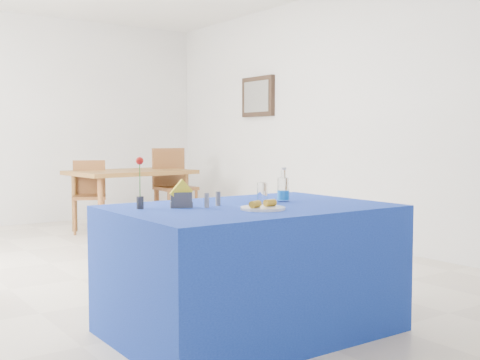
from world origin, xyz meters
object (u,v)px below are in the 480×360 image
Objects in this scene: chair_bg_left at (89,191)px; oak_table at (131,176)px; plate at (263,208)px; chair_bg_right at (172,181)px; blue_table at (251,269)px; water_bottle at (283,190)px.

oak_table is at bearing 1.51° from chair_bg_left.
plate is 4.64m from chair_bg_right.
blue_table is (0.06, 0.20, -0.39)m from plate.
plate is at bearing -105.38° from oak_table.
oak_table is (0.82, 4.03, -0.15)m from water_bottle.
chair_bg_right reaches higher than oak_table.
chair_bg_right is at bearing 70.68° from water_bottle.
water_bottle is 0.14× the size of oak_table.
plate is 0.44m from blue_table.
water_bottle is at bearing 11.55° from blue_table.
oak_table is at bearing 78.50° from water_bottle.
chair_bg_right reaches higher than water_bottle.
chair_bg_left is at bearing 85.33° from water_bottle.
oak_table is 0.54m from chair_bg_left.
chair_bg_right is at bearing 67.56° from plate.
oak_table is at bearing -177.70° from chair_bg_right.
chair_bg_right reaches higher than plate.
chair_bg_left is 1.09m from chair_bg_right.
plate is at bearing -76.52° from chair_bg_left.
plate is 4.45m from oak_table.
oak_table is at bearing 74.72° from blue_table.
chair_bg_left is at bearing 81.05° from plate.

